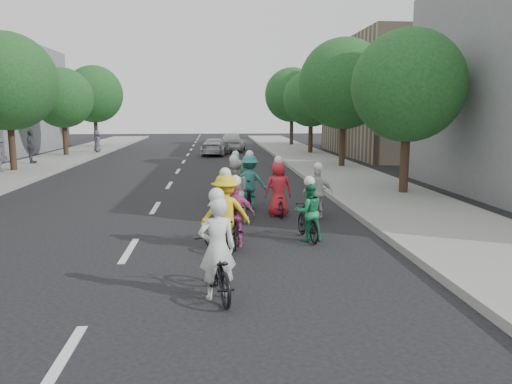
{
  "coord_description": "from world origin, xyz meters",
  "views": [
    {
      "loc": [
        1.93,
        -10.94,
        3.06
      ],
      "look_at": [
        2.98,
        1.76,
        1.0
      ],
      "focal_mm": 35.0,
      "sensor_mm": 36.0,
      "label": 1
    }
  ],
  "objects": [
    {
      "name": "tree_l_3",
      "position": [
        -8.2,
        15.0,
        4.52
      ],
      "size": [
        4.8,
        4.8,
        6.93
      ],
      "color": "black",
      "rests_on": "ground"
    },
    {
      "name": "tree_r_0",
      "position": [
        8.8,
        6.6,
        3.96
      ],
      "size": [
        4.0,
        4.0,
        5.97
      ],
      "color": "black",
      "rests_on": "ground"
    },
    {
      "name": "cyclist_2",
      "position": [
        2.15,
        0.04,
        0.68
      ],
      "size": [
        1.16,
        1.85,
        1.84
      ],
      "rotation": [
        0.0,
        0.0,
        3.25
      ],
      "color": "black",
      "rests_on": "ground"
    },
    {
      "name": "cyclist_8",
      "position": [
        4.9,
        3.19,
        0.55
      ],
      "size": [
        0.92,
        1.59,
        1.62
      ],
      "rotation": [
        0.0,
        0.0,
        2.94
      ],
      "color": "black",
      "rests_on": "ground"
    },
    {
      "name": "tree_l_5",
      "position": [
        -8.2,
        33.0,
        4.52
      ],
      "size": [
        4.8,
        4.8,
        6.93
      ],
      "color": "black",
      "rests_on": "ground"
    },
    {
      "name": "cyclist_1",
      "position": [
        4.14,
        0.58,
        0.59
      ],
      "size": [
        0.76,
        1.55,
        1.57
      ],
      "rotation": [
        0.0,
        0.0,
        3.28
      ],
      "color": "black",
      "rests_on": "ground"
    },
    {
      "name": "curb_left",
      "position": [
        -6.05,
        10.0,
        0.09
      ],
      "size": [
        0.18,
        80.0,
        0.18
      ],
      "primitive_type": "cube",
      "color": "#999993",
      "rests_on": "ground"
    },
    {
      "name": "tree_r_3",
      "position": [
        8.8,
        33.6,
        4.52
      ],
      "size": [
        4.8,
        4.8,
        6.93
      ],
      "color": "black",
      "rests_on": "ground"
    },
    {
      "name": "follow_car_trail",
      "position": [
        3.34,
        27.92,
        0.76
      ],
      "size": [
        2.38,
        4.67,
        1.52
      ],
      "primitive_type": "imported",
      "rotation": [
        0.0,
        0.0,
        3.01
      ],
      "color": "silver",
      "rests_on": "ground"
    },
    {
      "name": "spectator_0",
      "position": [
        -8.5,
        14.19,
        1.0
      ],
      "size": [
        0.78,
        1.18,
        1.71
      ],
      "primitive_type": "imported",
      "rotation": [
        0.0,
        0.0,
        1.44
      ],
      "color": "#545462",
      "rests_on": "sidewalk_left"
    },
    {
      "name": "ground",
      "position": [
        0.0,
        0.0,
        0.0
      ],
      "size": [
        120.0,
        120.0,
        0.0
      ],
      "primitive_type": "plane",
      "color": "black",
      "rests_on": "ground"
    },
    {
      "name": "tree_r_1",
      "position": [
        8.8,
        15.6,
        4.52
      ],
      "size": [
        4.8,
        4.8,
        6.93
      ],
      "color": "black",
      "rests_on": "ground"
    },
    {
      "name": "sidewalk_right",
      "position": [
        8.0,
        10.0,
        0.07
      ],
      "size": [
        4.0,
        80.0,
        0.15
      ],
      "primitive_type": "cube",
      "color": "gray",
      "rests_on": "ground"
    },
    {
      "name": "cyclist_4",
      "position": [
        3.79,
        3.52,
        0.63
      ],
      "size": [
        0.82,
        1.55,
        1.78
      ],
      "rotation": [
        0.0,
        0.0,
        3.19
      ],
      "color": "black",
      "rests_on": "ground"
    },
    {
      "name": "bldg_se",
      "position": [
        16.0,
        24.0,
        4.0
      ],
      "size": [
        10.0,
        14.0,
        8.0
      ],
      "primitive_type": "cube",
      "color": "gray",
      "rests_on": "ground"
    },
    {
      "name": "cyclist_6",
      "position": [
        2.45,
        2.7,
        0.69
      ],
      "size": [
        0.85,
        1.61,
        1.9
      ],
      "rotation": [
        0.0,
        0.0,
        3.14
      ],
      "color": "black",
      "rests_on": "ground"
    },
    {
      "name": "spectator_1",
      "position": [
        -8.47,
        18.33,
        1.11
      ],
      "size": [
        0.59,
        1.17,
        1.91
      ],
      "primitive_type": "imported",
      "rotation": [
        0.0,
        0.0,
        1.68
      ],
      "color": "#484854",
      "rests_on": "sidewalk_left"
    },
    {
      "name": "follow_car_lead",
      "position": [
        2.0,
        24.56,
        0.6
      ],
      "size": [
        2.38,
        4.33,
        1.19
      ],
      "primitive_type": "imported",
      "rotation": [
        0.0,
        0.0,
        2.96
      ],
      "color": "#BCBBC0",
      "rests_on": "ground"
    },
    {
      "name": "cyclist_7",
      "position": [
        3.03,
        4.8,
        0.73
      ],
      "size": [
        1.19,
        1.58,
        1.85
      ],
      "rotation": [
        0.0,
        0.0,
        2.97
      ],
      "color": "black",
      "rests_on": "ground"
    },
    {
      "name": "cyclist_0",
      "position": [
        1.95,
        -2.95,
        0.59
      ],
      "size": [
        0.93,
        1.83,
        1.85
      ],
      "rotation": [
        0.0,
        0.0,
        3.34
      ],
      "color": "black",
      "rests_on": "ground"
    },
    {
      "name": "curb_right",
      "position": [
        6.05,
        10.0,
        0.09
      ],
      "size": [
        0.18,
        80.0,
        0.18
      ],
      "primitive_type": "cube",
      "color": "#999993",
      "rests_on": "ground"
    },
    {
      "name": "spectator_2",
      "position": [
        -6.56,
        26.06,
        0.93
      ],
      "size": [
        0.75,
        0.9,
        1.57
      ],
      "primitive_type": "imported",
      "rotation": [
        0.0,
        0.0,
        1.96
      ],
      "color": "#545260",
      "rests_on": "sidewalk_left"
    },
    {
      "name": "cyclist_9",
      "position": [
        2.65,
        6.59,
        0.63
      ],
      "size": [
        0.81,
        1.72,
        1.71
      ],
      "rotation": [
        0.0,
        0.0,
        3.26
      ],
      "color": "black",
      "rests_on": "ground"
    },
    {
      "name": "cyclist_3",
      "position": [
        2.38,
        0.19,
        0.6
      ],
      "size": [
        0.89,
        1.51,
        1.65
      ],
      "rotation": [
        0.0,
        0.0,
        3.1
      ],
      "color": "black",
      "rests_on": "ground"
    },
    {
      "name": "cyclist_5",
      "position": [
        2.59,
        3.62,
        0.58
      ],
      "size": [
        0.73,
        1.59,
        1.68
      ],
      "rotation": [
        0.0,
        0.0,
        3.34
      ],
      "color": "black",
      "rests_on": "ground"
    },
    {
      "name": "tree_l_4",
      "position": [
        -8.2,
        24.0,
        3.96
      ],
      "size": [
        4.0,
        4.0,
        5.97
      ],
      "color": "black",
      "rests_on": "ground"
    },
    {
      "name": "tree_r_2",
      "position": [
        8.8,
        24.6,
        3.96
      ],
      "size": [
        4.0,
        4.0,
        5.97
      ],
      "color": "black",
      "rests_on": "ground"
    }
  ]
}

